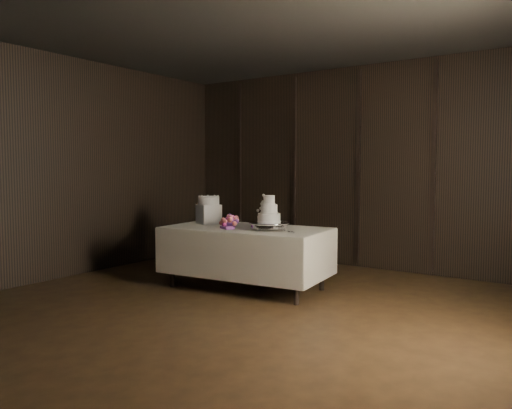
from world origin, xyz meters
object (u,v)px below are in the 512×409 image
at_px(bouquet, 230,222).
at_px(small_cake, 209,200).
at_px(cake_stand, 269,226).
at_px(box_pedestal, 209,214).
at_px(wedding_cake, 267,212).
at_px(display_table, 246,255).

distance_m(bouquet, small_cake, 0.59).
distance_m(cake_stand, box_pedestal, 1.03).
bearing_deg(wedding_cake, small_cake, 176.15).
distance_m(cake_stand, wedding_cake, 0.17).
bearing_deg(small_cake, bouquet, -21.50).
bearing_deg(box_pedestal, wedding_cake, -7.06).
distance_m(display_table, wedding_cake, 0.65).
bearing_deg(box_pedestal, bouquet, -21.50).
xyz_separation_m(bouquet, small_cake, (-0.50, 0.20, 0.24)).
bearing_deg(cake_stand, wedding_cake, -150.26).
bearing_deg(cake_stand, box_pedestal, 173.84).
bearing_deg(wedding_cake, display_table, 175.77).
bearing_deg(display_table, wedding_cake, -13.15).
height_order(wedding_cake, bouquet, wedding_cake).
xyz_separation_m(wedding_cake, box_pedestal, (-0.99, 0.12, -0.09)).
bearing_deg(display_table, small_cake, 167.42).
height_order(box_pedestal, small_cake, small_cake).
distance_m(display_table, box_pedestal, 0.81).
bearing_deg(small_cake, wedding_cake, -7.06).
bearing_deg(box_pedestal, display_table, -6.86).
bearing_deg(box_pedestal, cake_stand, -6.16).
xyz_separation_m(display_table, bouquet, (-0.16, -0.12, 0.41)).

